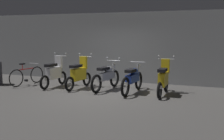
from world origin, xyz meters
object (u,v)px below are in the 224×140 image
motorbike_slot_3 (133,79)px  motorbike_slot_4 (163,79)px  motorbike_slot_1 (79,74)px  bicycle (27,76)px  motorbike_slot_0 (54,73)px  motorbike_slot_2 (106,76)px

motorbike_slot_3 → motorbike_slot_4: bearing=2.9°
motorbike_slot_3 → motorbike_slot_1: bearing=177.9°
motorbike_slot_1 → motorbike_slot_3: size_ratio=0.86×
motorbike_slot_3 → motorbike_slot_4: (1.04, 0.05, 0.04)m
motorbike_slot_3 → bicycle: motorbike_slot_3 is taller
motorbike_slot_4 → motorbike_slot_0: bearing=-179.8°
motorbike_slot_0 → motorbike_slot_1: (1.04, 0.03, 0.00)m
motorbike_slot_0 → motorbike_slot_4: same height
motorbike_slot_1 → bicycle: bearing=-178.0°
motorbike_slot_4 → bicycle: (-5.41, -0.06, -0.17)m
motorbike_slot_0 → motorbike_slot_2: (2.09, 0.14, -0.04)m
motorbike_slot_0 → motorbike_slot_2: motorbike_slot_0 is taller
motorbike_slot_1 → motorbike_slot_2: bearing=6.1°
motorbike_slot_0 → motorbike_slot_2: 2.09m
motorbike_slot_0 → bicycle: (-1.24, -0.05, -0.17)m
motorbike_slot_0 → motorbike_slot_4: bearing=0.2°
motorbike_slot_0 → motorbike_slot_3: bearing=-0.8°
motorbike_slot_2 → bicycle: (-3.32, -0.19, -0.13)m
motorbike_slot_0 → motorbike_slot_1: bearing=1.8°
motorbike_slot_1 → motorbike_slot_3: bearing=-2.1°
bicycle → motorbike_slot_1: bearing=2.0°
motorbike_slot_4 → bicycle: 5.41m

